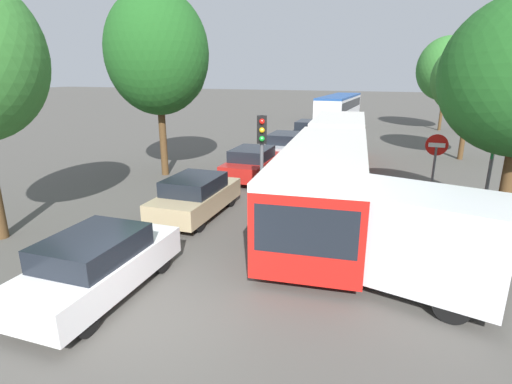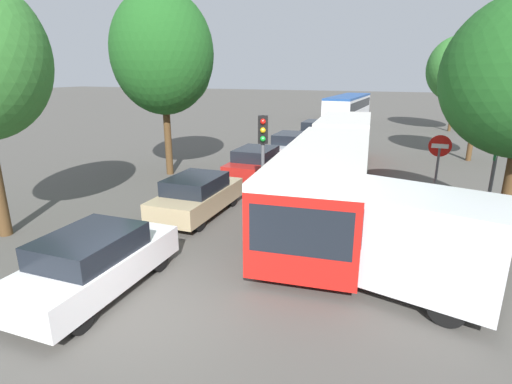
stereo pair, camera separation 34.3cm
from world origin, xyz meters
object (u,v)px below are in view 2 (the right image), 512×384
(queued_car_white, at_px, (94,262))
(queued_car_red, at_px, (256,163))
(articulated_bus, at_px, (335,158))
(tree_right_far, at_px, (458,69))
(no_entry_sign, at_px, (438,164))
(tree_left_mid, at_px, (165,56))
(tree_right_mid, at_px, (481,79))
(direction_sign_post, at_px, (496,153))
(queued_car_black, at_px, (317,132))
(queued_car_silver, at_px, (291,146))
(queued_car_tan, at_px, (197,195))
(city_bus_rear, at_px, (348,106))
(white_van, at_px, (391,236))
(traffic_light, at_px, (263,143))

(queued_car_white, bearing_deg, queued_car_red, 0.62)
(articulated_bus, relative_size, tree_right_far, 2.26)
(no_entry_sign, distance_m, tree_left_mid, 12.25)
(articulated_bus, relative_size, no_entry_sign, 6.02)
(tree_right_mid, bearing_deg, queued_car_white, -116.44)
(direction_sign_post, bearing_deg, queued_car_black, -47.67)
(queued_car_silver, xyz_separation_m, tree_left_mid, (-4.39, -5.32, 4.66))
(queued_car_tan, distance_m, tree_right_mid, 16.84)
(articulated_bus, bearing_deg, city_bus_rear, -177.83)
(tree_right_far, bearing_deg, articulated_bus, -104.71)
(queued_car_tan, distance_m, tree_right_far, 27.55)
(queued_car_tan, distance_m, white_van, 6.94)
(white_van, bearing_deg, no_entry_sign, -87.85)
(queued_car_tan, distance_m, queued_car_red, 5.36)
(queued_car_white, distance_m, no_entry_sign, 10.69)
(white_van, relative_size, traffic_light, 1.56)
(queued_car_silver, xyz_separation_m, direction_sign_post, (8.55, -8.58, 1.82))
(queued_car_tan, xyz_separation_m, queued_car_silver, (0.34, 10.00, 0.04))
(articulated_bus, xyz_separation_m, direction_sign_post, (5.08, -3.09, 1.13))
(articulated_bus, bearing_deg, queued_car_red, -108.73)
(queued_car_red, xyz_separation_m, no_entry_sign, (7.44, -2.70, 1.15))
(white_van, height_order, direction_sign_post, direction_sign_post)
(queued_car_red, distance_m, tree_left_mid, 6.27)
(articulated_bus, height_order, traffic_light, traffic_light)
(city_bus_rear, distance_m, tree_right_mid, 19.67)
(queued_car_white, relative_size, tree_right_mid, 0.65)
(direction_sign_post, bearing_deg, no_entry_sign, -29.79)
(city_bus_rear, bearing_deg, queued_car_black, -176.86)
(tree_right_far, bearing_deg, queued_car_black, -132.55)
(direction_sign_post, xyz_separation_m, tree_right_far, (0.45, 24.15, 2.40))
(queued_car_red, xyz_separation_m, traffic_light, (2.03, -4.53, 1.78))
(queued_car_red, xyz_separation_m, queued_car_black, (0.36, 10.48, 0.05))
(queued_car_silver, xyz_separation_m, no_entry_sign, (7.16, -7.34, 1.13))
(queued_car_black, bearing_deg, traffic_light, -174.88)
(queued_car_silver, distance_m, tree_right_far, 18.47)
(queued_car_white, relative_size, direction_sign_post, 1.15)
(queued_car_tan, bearing_deg, tree_left_mid, 39.70)
(queued_car_white, height_order, direction_sign_post, direction_sign_post)
(articulated_bus, xyz_separation_m, city_bus_rear, (-3.64, 25.80, -0.02))
(queued_car_red, distance_m, direction_sign_post, 9.85)
(queued_car_red, bearing_deg, direction_sign_post, -115.29)
(no_entry_sign, bearing_deg, white_van, -11.46)
(queued_car_red, bearing_deg, no_entry_sign, -111.20)
(queued_car_white, xyz_separation_m, queued_car_tan, (-0.40, 5.25, -0.02))
(queued_car_silver, xyz_separation_m, queued_car_black, (0.08, 5.84, 0.02))
(traffic_light, height_order, direction_sign_post, direction_sign_post)
(city_bus_rear, distance_m, queued_car_black, 14.48)
(queued_car_white, xyz_separation_m, queued_car_silver, (-0.06, 15.25, 0.02))
(queued_car_tan, bearing_deg, queued_car_black, -2.72)
(queued_car_tan, height_order, queued_car_silver, queued_car_silver)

